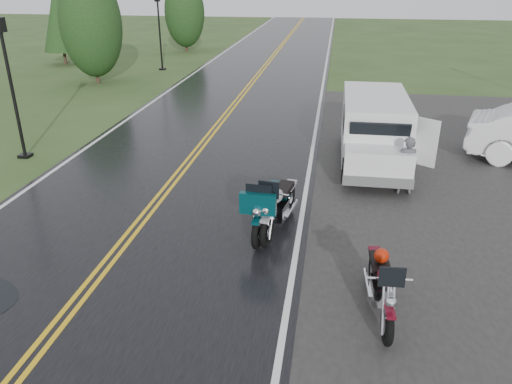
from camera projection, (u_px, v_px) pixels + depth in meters
ground at (106, 267)px, 10.17m from camera, size 120.00×120.00×0.00m
road at (216, 127)px, 19.19m from camera, size 8.00×100.00×0.04m
motorcycle_red at (389, 312)px, 7.79m from camera, size 0.96×2.29×1.33m
motorcycle_teal at (257, 220)px, 10.51m from camera, size 1.05×2.50×1.44m
motorcycle_silver at (267, 219)px, 10.56m from camera, size 1.30×2.59×1.46m
van_white at (348, 148)px, 13.82m from camera, size 2.01×5.34×2.10m
person_at_van at (406, 167)px, 13.19m from camera, size 0.61×0.42×1.59m
lamp_post_near_left at (12, 90)px, 15.31m from camera, size 0.37×0.37×4.36m
lamp_post_far_left at (160, 32)px, 29.60m from camera, size 0.38×0.38×4.38m
tree_left_mid at (92, 35)px, 25.88m from camera, size 3.16×3.16×4.94m
tree_left_far at (185, 20)px, 36.55m from camera, size 2.89×2.89×4.45m
pine_left_far at (60, 25)px, 31.29m from camera, size 2.33×2.33×4.84m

